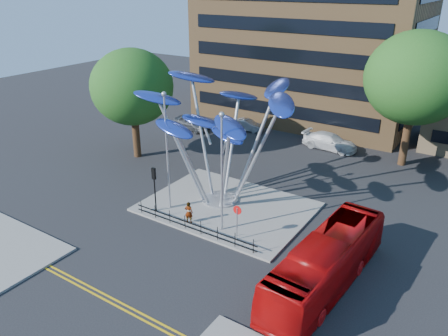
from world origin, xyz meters
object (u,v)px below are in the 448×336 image
Objects in this scene: street_lamp_right at (222,163)px; tree_left at (132,87)px; street_lamp_left at (167,142)px; traffic_light_island at (154,180)px; red_bus at (326,263)px; leaf_sculpture at (220,116)px; tree_right at (416,78)px; parked_car_right at (330,142)px; no_entry_sign_island at (237,217)px; parked_car_mid at (247,125)px; parked_car_left at (192,123)px; pedestrian at (189,212)px.

tree_left is at bearing 154.23° from street_lamp_right.
street_lamp_left is at bearing -34.38° from tree_left.
traffic_light_island reaches higher than red_bus.
tree_right is at bearing 56.69° from leaf_sculpture.
parked_car_right is at bearing 88.81° from street_lamp_right.
no_entry_sign_island is 0.62× the size of parked_car_mid.
leaf_sculpture reaches higher than parked_car_left.
parked_car_mid is (-7.18, 20.11, -0.30)m from pedestrian.
street_lamp_right is 22.76m from parked_car_left.
leaf_sculpture is at bearing -106.76° from pedestrian.
pedestrian is (-9.94, -19.50, -7.09)m from tree_right.
leaf_sculpture is 16.87m from parked_car_right.
tree_left is 1.87× the size of parked_car_right.
traffic_light_island reaches higher than pedestrian.
parked_car_mid is at bearing 68.85° from tree_left.
street_lamp_left is 1.60× the size of parked_car_right.
pedestrian is at bearing -88.30° from leaf_sculpture.
pedestrian is 21.17m from parked_car_left.
leaf_sculpture is (-10.07, -15.32, -1.16)m from tree_right.
street_lamp_right is at bearing -25.77° from tree_left.
red_bus is 29.39m from parked_car_left.
street_lamp_right is 6.05m from traffic_light_island.
tree_left is 1.24× the size of street_lamp_right.
tree_right is at bearing -75.42° from parked_car_left.
red_bus is (13.00, -2.19, -3.82)m from street_lamp_left.
street_lamp_right is at bearing 5.19° from traffic_light_island.
parked_car_mid is at bearing 118.97° from no_entry_sign_island.
tree_left is 20.13m from parked_car_right.
traffic_light_island is 0.31× the size of red_bus.
traffic_light_island is (-13.00, -19.50, -5.42)m from tree_right.
tree_left reaches higher than leaf_sculpture.
parked_car_right is at bearing 39.18° from tree_left.
traffic_light_island is at bearing 165.85° from parked_car_right.
red_bus is at bearing -5.03° from traffic_light_island.
tree_right is at bearing 68.46° from street_lamp_right.
leaf_sculpture is 2.31× the size of parked_car_right.
traffic_light_island is at bearing -174.81° from street_lamp_right.
red_bus is (22.50, -8.69, -5.26)m from tree_left.
red_bus is at bearing -10.49° from no_entry_sign_island.
no_entry_sign_island is (6.50, -0.98, -3.54)m from street_lamp_left.
tree_left is 0.94× the size of red_bus.
traffic_light_island is 0.87× the size of parked_car_mid.
leaf_sculpture is 2.74× the size of parked_car_left.
leaf_sculpture reaches higher than pedestrian.
pedestrian is (0.12, -4.18, -5.92)m from leaf_sculpture.
tree_left reaches higher than traffic_light_island.
pedestrian is at bearing -168.44° from street_lamp_right.
tree_right is 18.66m from parked_car_mid.
no_entry_sign_island is at bearing -17.87° from street_lamp_right.
parked_car_right reaches higher than parked_car_left.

